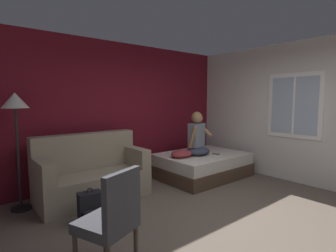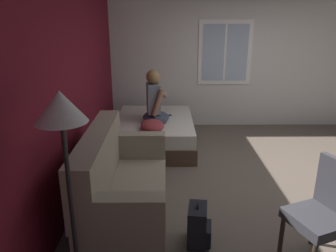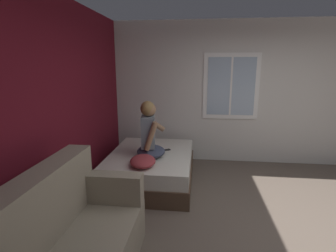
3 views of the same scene
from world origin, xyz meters
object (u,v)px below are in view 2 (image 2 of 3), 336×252
Objects in this scene: side_chair at (325,210)px; person_seated at (155,101)px; couch at (121,190)px; bed at (155,132)px; cell_phone at (168,116)px; backpack at (198,226)px; floor_lamp at (63,129)px; throw_pillow at (152,125)px.

person_seated is at bearing 30.20° from side_chair.
person_seated reaches higher than couch.
side_chair is (-2.89, -1.61, 0.30)m from bed.
side_chair is at bearing -7.24° from cell_phone.
person_seated is at bearing 11.44° from backpack.
cell_phone is 3.65m from floor_lamp.
bed reaches higher than backpack.
floor_lamp is (-2.71, 0.50, 0.88)m from throw_pillow.
couch reaches higher than bed.
person_seated is (-0.15, -0.01, 0.60)m from bed.
backpack is at bearing 77.10° from side_chair.
backpack is 2.85m from cell_phone.
couch is 2.51m from cell_phone.
person_seated reaches higher than bed.
cell_phone is at bearing -11.92° from couch.
person_seated is (2.13, -0.30, 0.44)m from couch.
couch is 3.55× the size of throw_pillow.
bed is at bearing 11.08° from backpack.
person_seated is at bearing -8.06° from couch.
couch is at bearing -43.35° from cell_phone.
couch is at bearing 172.75° from bed.
cell_phone is (0.74, -0.24, -0.07)m from throw_pillow.
cell_phone is at bearing -33.51° from person_seated.
backpack is 1.73m from floor_lamp.
couch is at bearing 72.04° from side_chair.
floor_lamp is at bearing 100.07° from side_chair.
couch is (-2.27, 0.29, 0.16)m from bed.
floor_lamp reaches higher than cell_phone.
throw_pillow reaches higher than bed.
bed is 2.69m from backpack.
bed is 3.32m from side_chair.
throw_pillow reaches higher than backpack.
side_chair reaches higher than throw_pillow.
side_chair reaches higher than bed.
floor_lamp is at bearing 171.09° from bed.
floor_lamp is at bearing 169.56° from throw_pillow.
cell_phone is at bearing 5.81° from backpack.
throw_pillow is (-0.55, 0.01, 0.31)m from bed.
side_chair is 3.36m from cell_phone.
person_seated is at bearing -64.94° from cell_phone.
person_seated reaches higher than side_chair.
couch is 0.91m from backpack.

